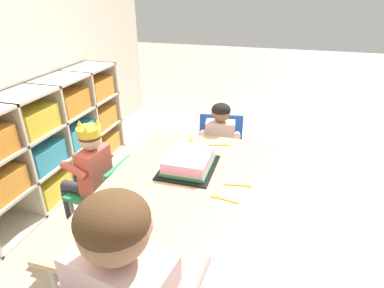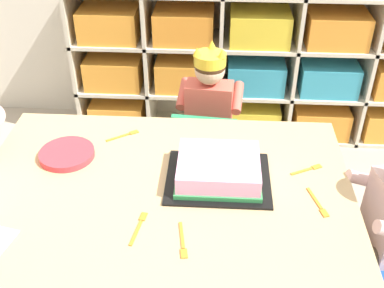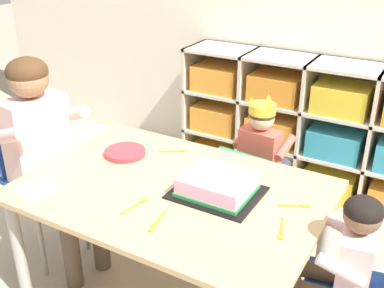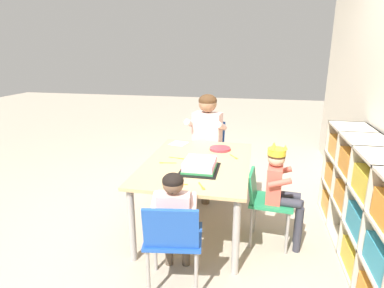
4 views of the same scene
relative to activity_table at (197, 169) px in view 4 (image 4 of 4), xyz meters
The scene contains 17 objects.
ground 0.55m from the activity_table, ahead, with size 16.00×16.00×0.00m, color tan.
storage_cubby_shelf 1.39m from the activity_table, 72.73° to the left, with size 2.09×0.33×0.89m.
activity_table is the anchor object (origin of this frame).
classroom_chair_blue 0.62m from the activity_table, 77.27° to the left, with size 0.33×0.38×0.61m.
child_with_crown 0.70m from the activity_table, 78.43° to the left, with size 0.31×0.31×0.85m.
classroom_chair_adult_side 0.82m from the activity_table, behind, with size 0.38×0.38×0.78m.
adult_helper_seated 0.71m from the activity_table, behind, with size 0.46×0.44×1.10m.
classroom_chair_guest_side 0.84m from the activity_table, ahead, with size 0.40×0.41×0.66m.
guest_at_table_side 0.73m from the activity_table, ahead, with size 0.32×0.32×0.81m.
birthday_cake_on_tray 0.22m from the activity_table, 16.27° to the left, with size 0.36×0.30×0.09m.
paper_plate_stack 0.41m from the activity_table, 157.73° to the left, with size 0.20×0.20×0.02m, color #DB333D.
paper_napkin_square 0.59m from the activity_table, 150.12° to the right, with size 0.15×0.15×0.00m, color white.
fork_near_cake_tray 0.36m from the activity_table, 121.48° to the left, with size 0.12×0.09×0.00m.
fork_at_table_front_edge 0.21m from the activity_table, 105.65° to the right, with size 0.04×0.14×0.00m.
fork_by_napkin 0.52m from the activity_table, ahead, with size 0.06×0.14×0.00m.
fork_near_child_seat 0.27m from the activity_table, 71.05° to the right, with size 0.04×0.15×0.00m.
fork_beside_plate_stack 0.53m from the activity_table, 14.02° to the left, with size 0.12×0.07×0.00m.
Camera 4 is at (2.53, 0.47, 1.54)m, focal length 29.77 mm.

